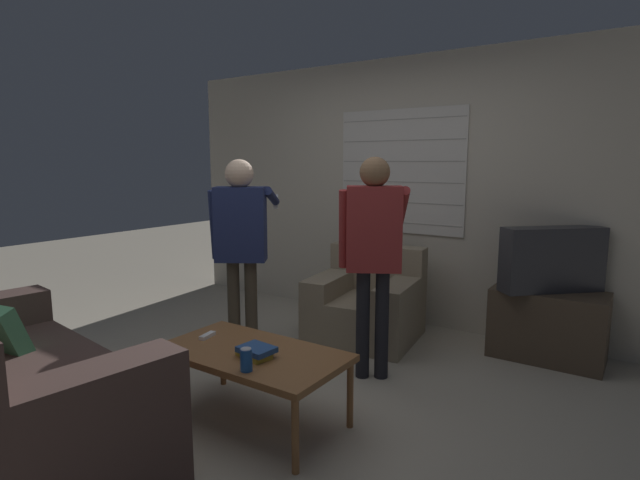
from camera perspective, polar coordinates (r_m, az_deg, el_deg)
The scene contains 12 objects.
ground_plane at distance 3.58m, azimuth -5.62°, elevation -17.08°, with size 16.00×16.00×0.00m, color #B2A893.
wall_back at distance 4.96m, azimuth 9.32°, elevation 5.50°, with size 5.20×0.08×2.55m.
couch_blue at distance 3.22m, azimuth -32.59°, elevation -14.82°, with size 2.01×1.19×0.93m.
armchair_beige at distance 4.54m, azimuth 5.42°, elevation -7.26°, with size 0.99×0.94×0.80m.
coffee_table at distance 3.09m, azimuth -7.77°, elevation -13.11°, with size 1.13×0.62×0.45m.
tv_stand at distance 4.42m, azimuth 24.57°, elevation -8.82°, with size 0.85×0.45×0.56m.
tv at distance 4.30m, azimuth 25.00°, elevation -2.01°, with size 0.72×0.70×0.51m.
person_left_standing at distance 4.01m, azimuth -9.01°, elevation 0.78°, with size 0.50×0.80×1.59m.
person_right_standing at distance 3.55m, azimuth 6.15°, elevation -0.16°, with size 0.50×0.76×1.60m.
book_stack at distance 2.97m, azimuth -7.39°, elevation -12.54°, with size 0.23×0.17×0.06m.
soda_can at distance 2.79m, azimuth -8.43°, elevation -13.39°, with size 0.07×0.07×0.13m.
spare_remote at distance 3.34m, azimuth -12.74°, elevation -10.61°, with size 0.06×0.14×0.02m.
Camera 1 is at (2.07, -2.47, 1.56)m, focal length 28.00 mm.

